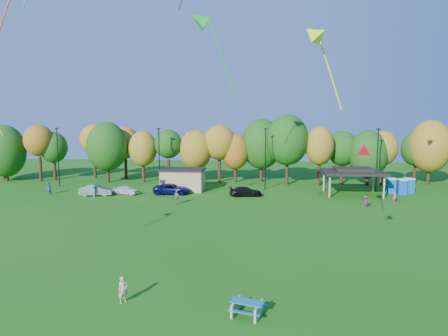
# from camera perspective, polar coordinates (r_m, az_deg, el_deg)

# --- Properties ---
(ground) EXTENTS (160.00, 160.00, 0.00)m
(ground) POSITION_cam_1_polar(r_m,az_deg,el_deg) (21.65, 1.08, -22.05)
(ground) COLOR #19600F
(ground) RESTS_ON ground
(tree_line) EXTENTS (93.57, 10.55, 11.15)m
(tree_line) POSITION_cam_1_polar(r_m,az_deg,el_deg) (64.57, 3.22, 3.01)
(tree_line) COLOR black
(tree_line) RESTS_ON ground
(lamp_posts) EXTENTS (64.50, 0.25, 9.09)m
(lamp_posts) POSITION_cam_1_polar(r_m,az_deg,el_deg) (59.12, 5.94, 1.62)
(lamp_posts) COLOR black
(lamp_posts) RESTS_ON ground
(utility_building) EXTENTS (6.30, 4.30, 3.25)m
(utility_building) POSITION_cam_1_polar(r_m,az_deg,el_deg) (58.66, -5.89, -1.63)
(utility_building) COLOR tan
(utility_building) RESTS_ON ground
(pavilion) EXTENTS (8.20, 6.20, 3.77)m
(pavilion) POSITION_cam_1_polar(r_m,az_deg,el_deg) (57.72, 17.94, -0.50)
(pavilion) COLOR tan
(pavilion) RESTS_ON ground
(porta_potties) EXTENTS (3.75, 1.95, 2.18)m
(porta_potties) POSITION_cam_1_polar(r_m,az_deg,el_deg) (61.27, 23.93, -2.35)
(porta_potties) COLOR #0D52B3
(porta_potties) RESTS_ON ground
(picnic_table) EXTENTS (2.13, 1.91, 0.78)m
(picnic_table) POSITION_cam_1_polar(r_m,az_deg,el_deg) (22.76, 3.32, -19.23)
(picnic_table) COLOR tan
(picnic_table) RESTS_ON ground
(kite_flyer) EXTENTS (0.68, 0.65, 1.56)m
(kite_flyer) POSITION_cam_1_polar(r_m,az_deg,el_deg) (24.60, -14.23, -16.51)
(kite_flyer) COLOR #C2AE92
(kite_flyer) RESTS_ON ground
(car_a) EXTENTS (3.89, 2.26, 1.25)m
(car_a) POSITION_cam_1_polar(r_m,az_deg,el_deg) (57.21, -13.82, -3.06)
(car_a) COLOR white
(car_a) RESTS_ON ground
(car_b) EXTENTS (4.63, 2.32, 1.46)m
(car_b) POSITION_cam_1_polar(r_m,az_deg,el_deg) (57.33, -17.81, -3.07)
(car_b) COLOR gray
(car_b) RESTS_ON ground
(car_c) EXTENTS (5.27, 2.59, 1.44)m
(car_c) POSITION_cam_1_polar(r_m,az_deg,el_deg) (56.26, -7.43, -2.98)
(car_c) COLOR #0E1055
(car_c) RESTS_ON ground
(car_d) EXTENTS (4.61, 2.43, 1.28)m
(car_d) POSITION_cam_1_polar(r_m,az_deg,el_deg) (54.35, 3.12, -3.38)
(car_d) COLOR black
(car_d) RESTS_ON ground
(far_person_0) EXTENTS (1.14, 1.23, 1.67)m
(far_person_0) POSITION_cam_1_polar(r_m,az_deg,el_deg) (56.30, -18.13, -3.16)
(far_person_0) COLOR #547EBA
(far_person_0) RESTS_ON ground
(far_person_1) EXTENTS (1.22, 1.42, 1.54)m
(far_person_1) POSITION_cam_1_polar(r_m,az_deg,el_deg) (50.03, 19.56, -4.55)
(far_person_1) COLOR #AF4882
(far_person_1) RESTS_ON ground
(far_person_2) EXTENTS (0.58, 0.69, 1.59)m
(far_person_2) POSITION_cam_1_polar(r_m,az_deg,el_deg) (54.65, 23.16, -3.72)
(far_person_2) COLOR #B45583
(far_person_2) RESTS_ON ground
(far_person_3) EXTENTS (1.08, 0.86, 1.72)m
(far_person_3) POSITION_cam_1_polar(r_m,az_deg,el_deg) (49.55, -6.76, -4.19)
(far_person_3) COLOR #838D56
(far_person_3) RESTS_ON ground
(far_person_4) EXTENTS (0.87, 1.00, 1.75)m
(far_person_4) POSITION_cam_1_polar(r_m,az_deg,el_deg) (60.65, -23.81, -2.66)
(far_person_4) COLOR #5B56BF
(far_person_4) RESTS_ON ground
(kite_7) EXTENTS (3.07, 2.29, 5.44)m
(kite_7) POSITION_cam_1_polar(r_m,az_deg,el_deg) (26.32, 12.59, 18.04)
(kite_7) COLOR #CDE518
(kite_9) EXTENTS (1.16, 1.41, 1.34)m
(kite_9) POSITION_cam_1_polar(r_m,az_deg,el_deg) (28.22, 19.32, 2.68)
(kite_9) COLOR red
(kite_12) EXTENTS (4.45, 2.01, 7.51)m
(kite_12) POSITION_cam_1_polar(r_m,az_deg,el_deg) (33.66, -3.63, 20.26)
(kite_12) COLOR green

